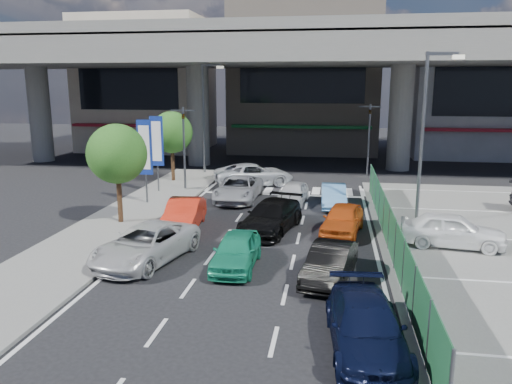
% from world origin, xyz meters
% --- Properties ---
extents(ground, '(120.00, 120.00, 0.00)m').
position_xyz_m(ground, '(0.00, 0.00, 0.00)').
color(ground, black).
rests_on(ground, ground).
extents(sidewalk_left, '(4.00, 30.00, 0.12)m').
position_xyz_m(sidewalk_left, '(-7.00, 4.00, 0.06)').
color(sidewalk_left, slate).
rests_on(sidewalk_left, ground).
extents(fence_run, '(0.16, 22.00, 1.80)m').
position_xyz_m(fence_run, '(5.30, 1.00, 0.90)').
color(fence_run, '#1C5330').
rests_on(fence_run, ground).
extents(expressway, '(64.00, 14.00, 10.75)m').
position_xyz_m(expressway, '(0.00, 22.00, 8.76)').
color(expressway, slate).
rests_on(expressway, ground).
extents(building_west, '(12.00, 10.90, 13.00)m').
position_xyz_m(building_west, '(-16.00, 31.97, 6.49)').
color(building_west, '#AB9F8A').
rests_on(building_west, ground).
extents(building_center, '(14.00, 10.90, 15.00)m').
position_xyz_m(building_center, '(0.00, 32.97, 7.49)').
color(building_center, gray).
rests_on(building_center, ground).
extents(building_east, '(12.00, 10.90, 12.00)m').
position_xyz_m(building_east, '(16.00, 31.97, 5.99)').
color(building_east, gray).
rests_on(building_east, ground).
extents(traffic_light_left, '(1.60, 1.24, 5.20)m').
position_xyz_m(traffic_light_left, '(-6.20, 12.00, 3.94)').
color(traffic_light_left, '#595B60').
rests_on(traffic_light_left, ground).
extents(traffic_light_right, '(1.60, 1.24, 5.20)m').
position_xyz_m(traffic_light_right, '(5.50, 19.00, 3.94)').
color(traffic_light_right, '#595B60').
rests_on(traffic_light_right, ground).
extents(street_lamp_right, '(1.65, 0.22, 8.00)m').
position_xyz_m(street_lamp_right, '(7.17, 6.00, 4.77)').
color(street_lamp_right, '#595B60').
rests_on(street_lamp_right, ground).
extents(street_lamp_left, '(1.65, 0.22, 8.00)m').
position_xyz_m(street_lamp_left, '(-6.33, 18.00, 4.77)').
color(street_lamp_left, '#595B60').
rests_on(street_lamp_left, ground).
extents(signboard_near, '(0.80, 0.14, 4.70)m').
position_xyz_m(signboard_near, '(-7.20, 7.99, 3.06)').
color(signboard_near, '#595B60').
rests_on(signboard_near, ground).
extents(signboard_far, '(0.80, 0.14, 4.70)m').
position_xyz_m(signboard_far, '(-7.60, 10.99, 3.06)').
color(signboard_far, '#595B60').
rests_on(signboard_far, ground).
extents(tree_near, '(2.80, 2.80, 4.80)m').
position_xyz_m(tree_near, '(-7.00, 4.00, 3.39)').
color(tree_near, '#382314').
rests_on(tree_near, ground).
extents(tree_far, '(2.80, 2.80, 4.80)m').
position_xyz_m(tree_far, '(-7.80, 14.50, 3.39)').
color(tree_far, '#382314').
rests_on(tree_far, ground).
extents(minivan_navy_back, '(2.19, 4.61, 1.30)m').
position_xyz_m(minivan_navy_back, '(3.93, -6.06, 0.65)').
color(minivan_navy_back, black).
rests_on(minivan_navy_back, ground).
extents(sedan_white_mid_left, '(3.40, 5.37, 1.38)m').
position_xyz_m(sedan_white_mid_left, '(-3.88, -0.78, 0.69)').
color(sedan_white_mid_left, silver).
rests_on(sedan_white_mid_left, ground).
extents(taxi_teal_mid, '(1.54, 3.76, 1.28)m').
position_xyz_m(taxi_teal_mid, '(-0.40, -0.86, 0.64)').
color(taxi_teal_mid, '#1D9B71').
rests_on(taxi_teal_mid, ground).
extents(hatch_black_mid_right, '(2.05, 3.96, 1.24)m').
position_xyz_m(hatch_black_mid_right, '(2.99, -1.56, 0.62)').
color(hatch_black_mid_right, black).
rests_on(hatch_black_mid_right, ground).
extents(taxi_orange_left, '(1.87, 4.31, 1.38)m').
position_xyz_m(taxi_orange_left, '(-3.75, 3.69, 0.69)').
color(taxi_orange_left, red).
rests_on(taxi_orange_left, ground).
extents(sedan_black_mid, '(2.90, 5.06, 1.38)m').
position_xyz_m(sedan_black_mid, '(0.29, 3.93, 0.69)').
color(sedan_black_mid, black).
rests_on(sedan_black_mid, ground).
extents(taxi_orange_right, '(2.24, 4.12, 1.33)m').
position_xyz_m(taxi_orange_right, '(3.49, 4.02, 0.67)').
color(taxi_orange_right, '#C54C14').
rests_on(taxi_orange_right, ground).
extents(wagon_silver_front_left, '(2.36, 4.94, 1.36)m').
position_xyz_m(wagon_silver_front_left, '(-2.34, 9.72, 0.68)').
color(wagon_silver_front_left, '#989A9F').
rests_on(wagon_silver_front_left, ground).
extents(sedan_white_front_mid, '(1.79, 3.70, 1.22)m').
position_xyz_m(sedan_white_front_mid, '(0.82, 9.52, 0.61)').
color(sedan_white_front_mid, silver).
rests_on(sedan_white_front_mid, ground).
extents(kei_truck_front_right, '(1.43, 3.75, 1.22)m').
position_xyz_m(kei_truck_front_right, '(3.08, 9.03, 0.61)').
color(kei_truck_front_right, '#5B97D0').
rests_on(kei_truck_front_right, ground).
extents(crossing_wagon_silver, '(5.75, 4.12, 1.45)m').
position_xyz_m(crossing_wagon_silver, '(-2.17, 14.22, 0.73)').
color(crossing_wagon_silver, silver).
rests_on(crossing_wagon_silver, ground).
extents(parked_sedan_white, '(4.37, 2.29, 1.42)m').
position_xyz_m(parked_sedan_white, '(7.88, 2.70, 0.77)').
color(parked_sedan_white, white).
rests_on(parked_sedan_white, parking_lot).
extents(traffic_cone, '(0.40, 0.40, 0.67)m').
position_xyz_m(traffic_cone, '(5.70, 5.72, 0.39)').
color(traffic_cone, '#F25A0D').
rests_on(traffic_cone, parking_lot).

